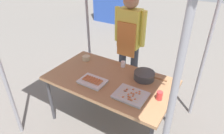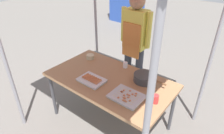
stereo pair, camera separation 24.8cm
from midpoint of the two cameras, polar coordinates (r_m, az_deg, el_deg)
The scene contains 9 objects.
ground_plane at distance 3.01m, azimuth 1.83°, elevation -15.34°, with size 18.00×18.00×0.00m, color #66605B.
stall_table at distance 2.56m, azimuth 2.08°, elevation -4.44°, with size 1.60×0.90×0.75m.
tray_grilled_sausages at distance 2.47m, azimuth -3.05°, elevation -3.82°, with size 0.33×0.23×0.05m.
tray_meat_skewers at distance 2.23m, azimuth 7.44°, elevation -8.57°, with size 0.36×0.28×0.04m.
cooking_wok at distance 2.51m, azimuth 12.11°, elevation -3.05°, with size 0.42×0.26×0.10m.
condiment_bowl at distance 2.98m, azimuth -3.91°, elevation 2.91°, with size 0.11×0.11×0.06m, color #BFB28C.
drink_cup_near_edge at distance 2.76m, azimuth 6.42°, elevation 0.55°, with size 0.06×0.06×0.08m, color white.
drink_cup_by_wok at distance 2.21m, azimuth 15.61°, elevation -8.99°, with size 0.07×0.07×0.10m, color red.
vendor_woman at distance 3.10m, azimuth 8.91°, elevation 8.05°, with size 0.52×0.23×1.66m.
Camera 2 is at (1.32, -1.62, 2.17)m, focal length 31.73 mm.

